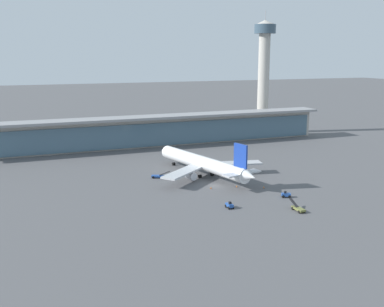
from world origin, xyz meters
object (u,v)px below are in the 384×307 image
Objects in this scene: safety_cone_charlie at (237,186)px; service_truck_under_wing_olive at (298,208)px; airliner_on_stand at (204,163)px; safety_cone_alpha at (264,187)px; service_truck_by_tail_blue at (286,195)px; service_truck_mid_apron_blue at (159,176)px; safety_cone_bravo at (211,188)px; control_tower at (264,68)px; service_truck_near_nose_blue at (229,205)px.

service_truck_under_wing_olive is at bearing -79.42° from safety_cone_charlie.
airliner_on_stand reaches higher than safety_cone_charlie.
safety_cone_alpha is (2.68, 23.87, -0.49)m from service_truck_under_wing_olive.
service_truck_by_tail_blue is at bearing -67.41° from airliner_on_stand.
service_truck_mid_apron_blue is at bearing 135.20° from safety_cone_charlie.
safety_cone_alpha is at bearing -29.28° from safety_cone_charlie.
service_truck_mid_apron_blue is at bearing 122.16° from safety_cone_bravo.
control_tower is (69.81, 77.79, 32.43)m from airliner_on_stand.
safety_cone_charlie is at bearing 120.11° from service_truck_by_tail_blue.
control_tower reaches higher than safety_cone_alpha.
airliner_on_stand reaches higher than safety_cone_bravo.
service_truck_near_nose_blue is at bearing -101.21° from airliner_on_stand.
service_truck_under_wing_olive is at bearing -96.42° from safety_cone_alpha.
safety_cone_alpha is 1.00× the size of safety_cone_charlie.
safety_cone_alpha is 17.97m from safety_cone_bravo.
safety_cone_charlie is at bearing -74.99° from airliner_on_stand.
service_truck_under_wing_olive is (17.29, -9.57, -0.07)m from service_truck_near_nose_blue.
service_truck_mid_apron_blue is at bearing 103.07° from service_truck_near_nose_blue.
service_truck_near_nose_blue is 4.09× the size of safety_cone_alpha.
service_truck_by_tail_blue is at bearing -116.56° from control_tower.
service_truck_by_tail_blue is 25.30m from safety_cone_bravo.
service_truck_near_nose_blue is 21.46m from service_truck_by_tail_blue.
service_truck_by_tail_blue reaches higher than safety_cone_bravo.
airliner_on_stand is 17.35m from safety_cone_bravo.
safety_cone_charlie is (-7.98, 4.47, 0.00)m from safety_cone_alpha.
safety_cone_charlie is at bearing 100.58° from service_truck_under_wing_olive.
safety_cone_charlie is at bearing -44.80° from service_truck_mid_apron_blue.
service_truck_by_tail_blue is at bearing -83.56° from safety_cone_alpha.
service_truck_by_tail_blue is (30.55, -37.12, 0.07)m from service_truck_mid_apron_blue.
service_truck_near_nose_blue is 40.96m from service_truck_mid_apron_blue.
service_truck_by_tail_blue is 4.72× the size of safety_cone_charlie.
service_truck_by_tail_blue reaches higher than safety_cone_alpha.
airliner_on_stand is 19.96× the size of service_truck_near_nose_blue.
service_truck_by_tail_blue is (14.04, -33.75, -3.97)m from airliner_on_stand.
safety_cone_bravo is (-4.19, -16.22, -4.53)m from airliner_on_stand.
control_tower reaches higher than service_truck_under_wing_olive.
airliner_on_stand is at bearing 102.30° from service_truck_under_wing_olive.
safety_cone_bravo is (12.32, -19.59, -0.49)m from service_truck_mid_apron_blue.
service_truck_mid_apron_blue reaches higher than service_truck_near_nose_blue.
service_truck_under_wing_olive reaches higher than safety_cone_alpha.
service_truck_mid_apron_blue reaches higher than safety_cone_alpha.
service_truck_near_nose_blue is 0.87× the size of service_truck_by_tail_blue.
service_truck_mid_apron_blue is 48.08m from service_truck_by_tail_blue.
service_truck_near_nose_blue is 4.09× the size of safety_cone_bravo.
control_tower reaches higher than airliner_on_stand.
control_tower reaches higher than safety_cone_bravo.
service_truck_under_wing_olive is 0.10× the size of control_tower.
service_truck_by_tail_blue is 0.05× the size of control_tower.
service_truck_under_wing_olive reaches higher than safety_cone_bravo.
service_truck_by_tail_blue is 129.92m from control_tower.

